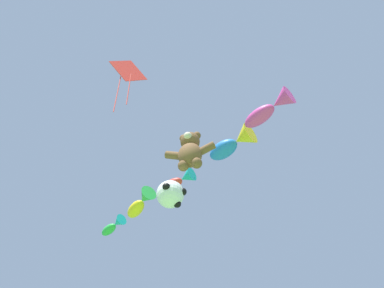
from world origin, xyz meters
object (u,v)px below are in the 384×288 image
at_px(teddy_bear_kite, 190,151).
at_px(fish_kite_crimson, 180,181).
at_px(fish_kite_cobalt, 233,144).
at_px(fish_kite_goldfin, 141,203).
at_px(soccer_ball_kite, 171,194).
at_px(fish_kite_emerald, 114,226).
at_px(diamond_kite, 128,73).
at_px(fish_kite_magenta, 270,108).

xyz_separation_m(teddy_bear_kite, fish_kite_crimson, (-1.27, 2.99, 2.03)).
relative_size(fish_kite_cobalt, fish_kite_goldfin, 1.22).
height_order(soccer_ball_kite, fish_kite_cobalt, fish_kite_cobalt).
height_order(fish_kite_cobalt, fish_kite_goldfin, fish_kite_cobalt).
height_order(teddy_bear_kite, fish_kite_crimson, fish_kite_crimson).
relative_size(teddy_bear_kite, fish_kite_emerald, 1.15).
distance_m(fish_kite_emerald, diamond_kite, 7.66).
distance_m(teddy_bear_kite, fish_kite_goldfin, 5.66).
xyz_separation_m(soccer_ball_kite, fish_kite_goldfin, (-2.70, 3.91, 3.97)).
distance_m(teddy_bear_kite, fish_kite_emerald, 7.79).
relative_size(soccer_ball_kite, fish_kite_magenta, 0.45).
relative_size(teddy_bear_kite, fish_kite_magenta, 0.84).
bearing_deg(soccer_ball_kite, teddy_bear_kite, -8.77).
relative_size(soccer_ball_kite, fish_kite_emerald, 0.61).
bearing_deg(diamond_kite, fish_kite_cobalt, 50.19).
bearing_deg(fish_kite_emerald, soccer_ball_kite, -49.22).
distance_m(teddy_bear_kite, fish_kite_cobalt, 3.54).
distance_m(fish_kite_magenta, fish_kite_emerald, 9.33).
relative_size(soccer_ball_kite, diamond_kite, 0.27).
height_order(fish_kite_goldfin, fish_kite_emerald, fish_kite_emerald).
xyz_separation_m(fish_kite_magenta, fish_kite_emerald, (-7.92, 4.90, 0.53)).
xyz_separation_m(teddy_bear_kite, fish_kite_cobalt, (1.17, 2.12, 2.58)).
height_order(soccer_ball_kite, fish_kite_emerald, fish_kite_emerald).
bearing_deg(soccer_ball_kite, fish_kite_crimson, 102.83).
distance_m(fish_kite_cobalt, fish_kite_goldfin, 4.88).
bearing_deg(fish_kite_emerald, teddy_bear_kite, -46.13).
xyz_separation_m(fish_kite_magenta, fish_kite_crimson, (-4.07, 2.57, 0.08)).
relative_size(fish_kite_cobalt, fish_kite_emerald, 1.42).
bearing_deg(fish_kite_magenta, diamond_kite, -156.85).
bearing_deg(fish_kite_crimson, soccer_ball_kite, -77.17).
distance_m(soccer_ball_kite, fish_kite_magenta, 5.02).
relative_size(teddy_bear_kite, fish_kite_cobalt, 0.81).
xyz_separation_m(fish_kite_magenta, fish_kite_goldfin, (-6.12, 3.59, 0.30)).
relative_size(soccer_ball_kite, fish_kite_crimson, 0.57).
distance_m(fish_kite_crimson, fish_kite_emerald, 4.52).
relative_size(teddy_bear_kite, soccer_ball_kite, 1.88).
xyz_separation_m(teddy_bear_kite, diamond_kite, (-1.93, -1.60, 3.20)).
distance_m(fish_kite_magenta, fish_kite_goldfin, 7.10).
relative_size(fish_kite_emerald, diamond_kite, 0.44).
bearing_deg(fish_kite_cobalt, fish_kite_goldfin, 157.17).
distance_m(soccer_ball_kite, fish_kite_cobalt, 5.08).
xyz_separation_m(soccer_ball_kite, diamond_kite, (-1.32, -1.70, 4.92)).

